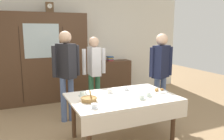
% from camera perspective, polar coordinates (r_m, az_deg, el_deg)
% --- Properties ---
extents(ground_plane, '(12.00, 12.00, 0.00)m').
position_cam_1_polar(ground_plane, '(3.99, 1.21, -16.10)').
color(ground_plane, '#997A56').
rests_on(ground_plane, ground).
extents(back_wall, '(6.40, 0.10, 2.70)m').
position_cam_1_polar(back_wall, '(6.09, -9.39, 6.16)').
color(back_wall, silver).
rests_on(back_wall, ground).
extents(dining_table, '(1.65, 1.10, 0.74)m').
position_cam_1_polar(dining_table, '(3.55, 2.87, -8.25)').
color(dining_table, '#4C3321').
rests_on(dining_table, ground).
extents(wall_cabinet, '(2.17, 0.46, 2.16)m').
position_cam_1_polar(wall_cabinet, '(5.67, -17.40, 2.81)').
color(wall_cabinet, '#4C3321').
rests_on(wall_cabinet, ground).
extents(mantel_clock, '(0.18, 0.11, 0.24)m').
position_cam_1_polar(mantel_clock, '(5.68, -15.60, 15.07)').
color(mantel_clock, brown).
rests_on(mantel_clock, wall_cabinet).
extents(bookshelf_low, '(1.16, 0.35, 0.92)m').
position_cam_1_polar(bookshelf_low, '(6.28, -0.49, -1.81)').
color(bookshelf_low, '#4C3321').
rests_on(bookshelf_low, ground).
extents(book_stack, '(0.17, 0.21, 0.12)m').
position_cam_1_polar(book_stack, '(6.19, -0.49, 2.91)').
color(book_stack, '#99332D').
rests_on(book_stack, bookshelf_low).
extents(tea_cup_far_right, '(0.13, 0.13, 0.06)m').
position_cam_1_polar(tea_cup_far_right, '(3.03, -4.55, -9.13)').
color(tea_cup_far_right, white).
rests_on(tea_cup_far_right, dining_table).
extents(tea_cup_near_left, '(0.13, 0.13, 0.06)m').
position_cam_1_polar(tea_cup_near_left, '(3.89, 3.52, -4.67)').
color(tea_cup_near_left, white).
rests_on(tea_cup_near_left, dining_table).
extents(tea_cup_mid_right, '(0.13, 0.13, 0.06)m').
position_cam_1_polar(tea_cup_mid_right, '(3.58, -7.49, -6.08)').
color(tea_cup_mid_right, silver).
rests_on(tea_cup_mid_right, dining_table).
extents(tea_cup_back_edge, '(0.13, 0.13, 0.06)m').
position_cam_1_polar(tea_cup_back_edge, '(3.41, 7.51, -6.91)').
color(tea_cup_back_edge, silver).
rests_on(tea_cup_back_edge, dining_table).
extents(tea_cup_mid_left, '(0.13, 0.13, 0.06)m').
position_cam_1_polar(tea_cup_mid_left, '(3.70, -0.57, -5.45)').
color(tea_cup_mid_left, white).
rests_on(tea_cup_mid_left, dining_table).
extents(tea_cup_near_right, '(0.13, 0.13, 0.06)m').
position_cam_1_polar(tea_cup_near_right, '(3.58, 9.22, -6.12)').
color(tea_cup_near_right, silver).
rests_on(tea_cup_near_right, dining_table).
extents(bread_basket, '(0.24, 0.24, 0.16)m').
position_cam_1_polar(bread_basket, '(3.30, -5.88, -7.34)').
color(bread_basket, '#9E7542').
rests_on(bread_basket, dining_table).
extents(pastry_plate, '(0.28, 0.28, 0.05)m').
position_cam_1_polar(pastry_plate, '(3.88, 11.86, -5.18)').
color(pastry_plate, white).
rests_on(pastry_plate, dining_table).
extents(spoon_near_left, '(0.12, 0.02, 0.01)m').
position_cam_1_polar(spoon_near_left, '(3.50, 4.76, -6.86)').
color(spoon_near_left, silver).
rests_on(spoon_near_left, dining_table).
extents(spoon_mid_right, '(0.12, 0.02, 0.01)m').
position_cam_1_polar(spoon_mid_right, '(3.48, 12.44, -7.17)').
color(spoon_mid_right, silver).
rests_on(spoon_mid_right, dining_table).
extents(spoon_front_edge, '(0.12, 0.02, 0.01)m').
position_cam_1_polar(spoon_front_edge, '(4.09, 9.26, -4.41)').
color(spoon_front_edge, silver).
rests_on(spoon_front_edge, dining_table).
extents(person_behind_table_left, '(0.52, 0.37, 1.62)m').
position_cam_1_polar(person_behind_table_left, '(4.80, -4.56, 0.82)').
color(person_behind_table_left, '#33704C').
rests_on(person_behind_table_left, ground).
extents(person_near_right_end, '(0.52, 0.41, 1.75)m').
position_cam_1_polar(person_near_right_end, '(4.32, -11.57, 0.74)').
color(person_near_right_end, slate).
rests_on(person_near_right_end, ground).
extents(person_behind_table_right, '(0.52, 0.34, 1.70)m').
position_cam_1_polar(person_behind_table_right, '(4.49, 12.31, 0.61)').
color(person_behind_table_right, slate).
rests_on(person_behind_table_right, ground).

